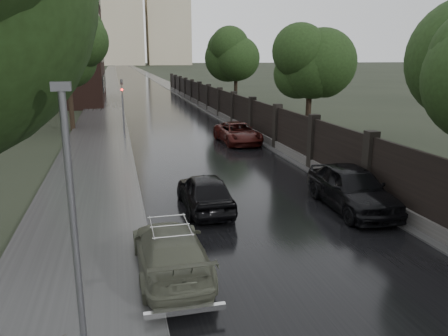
% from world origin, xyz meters
% --- Properties ---
extents(road, '(8.00, 420.00, 0.02)m').
position_xyz_m(road, '(0.00, 190.00, 0.01)').
color(road, black).
rests_on(road, ground).
extents(sidewalk_left, '(4.00, 420.00, 0.16)m').
position_xyz_m(sidewalk_left, '(-6.00, 190.00, 0.08)').
color(sidewalk_left, '#2D2D2D').
rests_on(sidewalk_left, ground).
extents(verge_right, '(3.00, 420.00, 0.08)m').
position_xyz_m(verge_right, '(5.50, 190.00, 0.04)').
color(verge_right, '#2D2D2D').
rests_on(verge_right, ground).
extents(fence_right, '(0.45, 75.72, 2.70)m').
position_xyz_m(fence_right, '(4.60, 32.01, 1.01)').
color(fence_right, '#383533').
rests_on(fence_right, ground).
extents(tree_left_far, '(4.25, 4.25, 7.39)m').
position_xyz_m(tree_left_far, '(-8.00, 30.00, 5.24)').
color(tree_left_far, black).
rests_on(tree_left_far, ground).
extents(tree_right_b, '(4.08, 4.08, 7.01)m').
position_xyz_m(tree_right_b, '(7.50, 22.00, 4.95)').
color(tree_right_b, black).
rests_on(tree_right_b, ground).
extents(tree_right_c, '(4.08, 4.08, 7.01)m').
position_xyz_m(tree_right_c, '(7.50, 40.00, 4.95)').
color(tree_right_c, black).
rests_on(tree_right_c, ground).
extents(lamp_post, '(0.25, 0.12, 5.11)m').
position_xyz_m(lamp_post, '(-5.40, 1.50, 2.67)').
color(lamp_post, '#59595E').
rests_on(lamp_post, ground).
extents(traffic_light, '(0.16, 0.32, 4.00)m').
position_xyz_m(traffic_light, '(-4.30, 24.99, 2.40)').
color(traffic_light, '#59595E').
rests_on(traffic_light, ground).
extents(stalinist_tower, '(92.00, 30.00, 159.00)m').
position_xyz_m(stalinist_tower, '(0.00, 300.00, 38.38)').
color(stalinist_tower, tan).
rests_on(stalinist_tower, ground).
extents(volga_sedan, '(1.81, 4.34, 1.25)m').
position_xyz_m(volga_sedan, '(-3.60, 5.80, 0.63)').
color(volga_sedan, '#545746').
rests_on(volga_sedan, ground).
extents(hatchback_left, '(1.64, 4.03, 1.37)m').
position_xyz_m(hatchback_left, '(-1.80, 10.33, 0.68)').
color(hatchback_left, black).
rests_on(hatchback_left, ground).
extents(car_right_near, '(2.11, 4.83, 1.62)m').
position_xyz_m(car_right_near, '(3.40, 9.11, 0.81)').
color(car_right_near, black).
rests_on(car_right_near, ground).
extents(car_right_far, '(2.38, 4.86, 1.33)m').
position_xyz_m(car_right_far, '(2.76, 22.19, 0.66)').
color(car_right_far, '#340E0B').
rests_on(car_right_far, ground).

